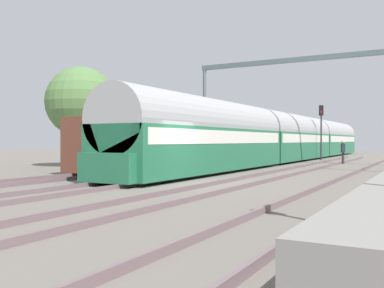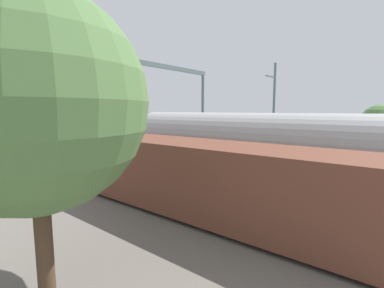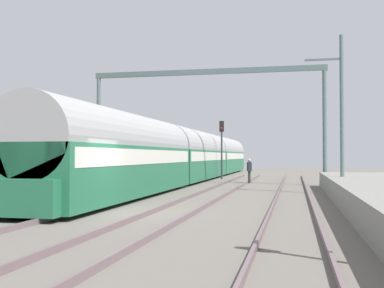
% 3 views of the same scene
% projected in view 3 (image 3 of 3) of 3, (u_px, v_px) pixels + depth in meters
% --- Properties ---
extents(ground, '(120.00, 120.00, 0.00)m').
position_uv_depth(ground, '(118.00, 213.00, 16.28)').
color(ground, '#68625A').
extents(track_west, '(1.52, 60.00, 0.16)m').
position_uv_depth(track_west, '(65.00, 209.00, 16.69)').
color(track_west, '#6D595E').
rests_on(track_west, ground).
extents(track_east, '(1.52, 60.00, 0.16)m').
position_uv_depth(track_east, '(173.00, 212.00, 15.87)').
color(track_east, '#6D595E').
rests_on(track_east, ground).
extents(track_far_east, '(1.52, 60.00, 0.16)m').
position_uv_depth(track_far_east, '(292.00, 215.00, 15.06)').
color(track_far_east, '#6D595E').
rests_on(track_far_east, ground).
extents(passenger_train, '(2.93, 49.20, 3.82)m').
position_uv_depth(passenger_train, '(194.00, 155.00, 37.94)').
color(passenger_train, '#236B47').
rests_on(passenger_train, ground).
extents(freight_car, '(2.80, 13.00, 2.70)m').
position_uv_depth(freight_car, '(56.00, 165.00, 23.94)').
color(freight_car, brown).
rests_on(freight_car, ground).
extents(person_crossing, '(0.38, 0.46, 1.73)m').
position_uv_depth(person_crossing, '(249.00, 169.00, 33.68)').
color(person_crossing, '#2C2C2C').
rests_on(person_crossing, ground).
extents(railway_signal_far, '(0.36, 0.30, 4.83)m').
position_uv_depth(railway_signal_far, '(222.00, 142.00, 39.74)').
color(railway_signal_far, '#2D2D33').
rests_on(railway_signal_far, ground).
extents(catenary_gantry, '(16.05, 0.28, 7.86)m').
position_uv_depth(catenary_gantry, '(206.00, 98.00, 32.62)').
color(catenary_gantry, '#536766').
rests_on(catenary_gantry, ground).
extents(catenary_pole_east_mid, '(1.90, 0.20, 8.00)m').
position_uv_depth(catenary_pole_east_mid, '(341.00, 112.00, 23.88)').
color(catenary_pole_east_mid, '#536766').
rests_on(catenary_pole_east_mid, ground).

